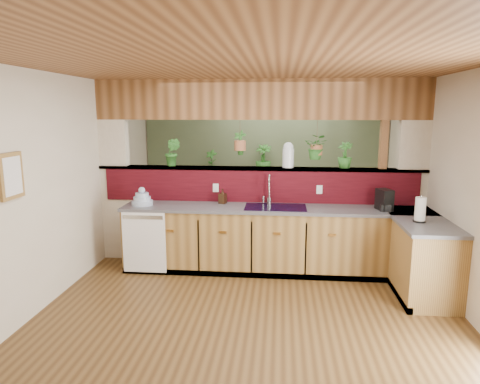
# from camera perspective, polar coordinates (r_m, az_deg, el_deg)

# --- Properties ---
(ground) EXTENTS (4.60, 7.00, 0.01)m
(ground) POSITION_cam_1_polar(r_m,az_deg,el_deg) (5.13, 1.55, -14.25)
(ground) COLOR #4F3518
(ground) RESTS_ON ground
(ceiling) EXTENTS (4.60, 7.00, 0.01)m
(ceiling) POSITION_cam_1_polar(r_m,az_deg,el_deg) (4.67, 1.72, 16.06)
(ceiling) COLOR brown
(ceiling) RESTS_ON ground
(wall_back) EXTENTS (4.60, 0.02, 2.60)m
(wall_back) POSITION_cam_1_polar(r_m,az_deg,el_deg) (8.19, 3.29, 4.61)
(wall_back) COLOR beige
(wall_back) RESTS_ON ground
(wall_left) EXTENTS (0.02, 7.00, 2.60)m
(wall_left) POSITION_cam_1_polar(r_m,az_deg,el_deg) (5.39, -23.55, 0.59)
(wall_left) COLOR beige
(wall_left) RESTS_ON ground
(wall_right) EXTENTS (0.02, 7.00, 2.60)m
(wall_right) POSITION_cam_1_polar(r_m,az_deg,el_deg) (5.12, 28.24, -0.28)
(wall_right) COLOR beige
(wall_right) RESTS_ON ground
(pass_through_partition) EXTENTS (4.60, 0.21, 2.60)m
(pass_through_partition) POSITION_cam_1_polar(r_m,az_deg,el_deg) (6.07, 2.76, 1.46)
(pass_through_partition) COLOR beige
(pass_through_partition) RESTS_ON ground
(pass_through_ledge) EXTENTS (4.60, 0.21, 0.04)m
(pass_through_ledge) POSITION_cam_1_polar(r_m,az_deg,el_deg) (6.05, 2.50, 3.15)
(pass_through_ledge) COLOR brown
(pass_through_ledge) RESTS_ON ground
(header_beam) EXTENTS (4.60, 0.15, 0.55)m
(header_beam) POSITION_cam_1_polar(r_m,az_deg,el_deg) (6.00, 2.57, 12.22)
(header_beam) COLOR brown
(header_beam) RESTS_ON ground
(sage_backwall) EXTENTS (4.55, 0.02, 2.55)m
(sage_backwall) POSITION_cam_1_polar(r_m,az_deg,el_deg) (8.17, 3.28, 4.59)
(sage_backwall) COLOR #5A6D4A
(sage_backwall) RESTS_ON ground
(countertop) EXTENTS (4.14, 1.52, 0.90)m
(countertop) POSITION_cam_1_polar(r_m,az_deg,el_deg) (5.79, 10.52, -6.71)
(countertop) COLOR brown
(countertop) RESTS_ON ground
(dishwasher) EXTENTS (0.58, 0.03, 0.82)m
(dishwasher) POSITION_cam_1_polar(r_m,az_deg,el_deg) (5.85, -12.67, -6.54)
(dishwasher) COLOR white
(dishwasher) RESTS_ON ground
(navy_sink) EXTENTS (0.82, 0.50, 0.18)m
(navy_sink) POSITION_cam_1_polar(r_m,az_deg,el_deg) (5.77, 4.74, -2.79)
(navy_sink) COLOR black
(navy_sink) RESTS_ON countertop
(framed_print) EXTENTS (0.04, 0.35, 0.45)m
(framed_print) POSITION_cam_1_polar(r_m,az_deg,el_deg) (4.67, -28.18, 1.89)
(framed_print) COLOR brown
(framed_print) RESTS_ON wall_left
(faucet) EXTENTS (0.19, 0.19, 0.43)m
(faucet) POSITION_cam_1_polar(r_m,az_deg,el_deg) (5.87, 3.89, 0.51)
(faucet) COLOR #B7B7B2
(faucet) RESTS_ON countertop
(dish_stack) EXTENTS (0.29, 0.29, 0.25)m
(dish_stack) POSITION_cam_1_polar(r_m,az_deg,el_deg) (6.00, -12.92, -0.98)
(dish_stack) COLOR #A1B3D0
(dish_stack) RESTS_ON countertop
(soap_dispenser) EXTENTS (0.12, 0.12, 0.21)m
(soap_dispenser) POSITION_cam_1_polar(r_m,az_deg,el_deg) (5.95, -2.33, -0.56)
(soap_dispenser) COLOR #362213
(soap_dispenser) RESTS_ON countertop
(coffee_maker) EXTENTS (0.15, 0.25, 0.27)m
(coffee_maker) POSITION_cam_1_polar(r_m,az_deg,el_deg) (5.85, 18.71, -1.10)
(coffee_maker) COLOR black
(coffee_maker) RESTS_ON countertop
(paper_towel) EXTENTS (0.15, 0.15, 0.31)m
(paper_towel) POSITION_cam_1_polar(r_m,az_deg,el_deg) (5.36, 22.90, -2.23)
(paper_towel) COLOR black
(paper_towel) RESTS_ON countertop
(glass_jar) EXTENTS (0.16, 0.16, 0.35)m
(glass_jar) POSITION_cam_1_polar(r_m,az_deg,el_deg) (6.02, 6.44, 4.94)
(glass_jar) COLOR silver
(glass_jar) RESTS_ON pass_through_ledge
(ledge_plant_left) EXTENTS (0.24, 0.20, 0.40)m
(ledge_plant_left) POSITION_cam_1_polar(r_m,az_deg,el_deg) (6.21, -8.98, 5.26)
(ledge_plant_left) COLOR #296422
(ledge_plant_left) RESTS_ON pass_through_ledge
(ledge_plant_right) EXTENTS (0.27, 0.27, 0.36)m
(ledge_plant_right) POSITION_cam_1_polar(r_m,az_deg,el_deg) (6.08, 13.82, 4.81)
(ledge_plant_right) COLOR #296422
(ledge_plant_right) RESTS_ON pass_through_ledge
(hanging_plant_a) EXTENTS (0.21, 0.17, 0.46)m
(hanging_plant_a) POSITION_cam_1_polar(r_m,az_deg,el_deg) (6.03, 0.01, 7.61)
(hanging_plant_a) COLOR brown
(hanging_plant_a) RESTS_ON header_beam
(hanging_plant_b) EXTENTS (0.38, 0.36, 0.48)m
(hanging_plant_b) POSITION_cam_1_polar(r_m,az_deg,el_deg) (6.02, 10.23, 7.34)
(hanging_plant_b) COLOR brown
(hanging_plant_b) RESTS_ON header_beam
(shelving_console) EXTENTS (1.66, 1.05, 1.08)m
(shelving_console) POSITION_cam_1_polar(r_m,az_deg,el_deg) (8.10, -0.30, -1.17)
(shelving_console) COLOR black
(shelving_console) RESTS_ON ground
(shelf_plant_a) EXTENTS (0.26, 0.21, 0.42)m
(shelf_plant_a) POSITION_cam_1_polar(r_m,az_deg,el_deg) (8.05, -3.82, 4.16)
(shelf_plant_a) COLOR #296422
(shelf_plant_a) RESTS_ON shelving_console
(shelf_plant_b) EXTENTS (0.33, 0.33, 0.53)m
(shelf_plant_b) POSITION_cam_1_polar(r_m,az_deg,el_deg) (7.94, 3.12, 4.45)
(shelf_plant_b) COLOR #296422
(shelf_plant_b) RESTS_ON shelving_console
(floor_plant) EXTENTS (0.73, 0.64, 0.81)m
(floor_plant) POSITION_cam_1_polar(r_m,az_deg,el_deg) (7.55, 13.56, -3.09)
(floor_plant) COLOR #296422
(floor_plant) RESTS_ON ground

